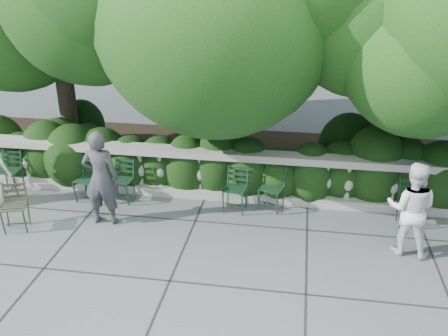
# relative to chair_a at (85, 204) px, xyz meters

# --- Properties ---
(ground) EXTENTS (90.00, 90.00, 0.00)m
(ground) POSITION_rel_chair_a_xyz_m (2.74, -1.11, 0.00)
(ground) COLOR #505457
(ground) RESTS_ON ground
(balustrade) EXTENTS (12.00, 0.44, 1.00)m
(balustrade) POSITION_rel_chair_a_xyz_m (2.74, 0.69, 0.49)
(balustrade) COLOR #9E998E
(balustrade) RESTS_ON ground
(shrub_hedge) EXTENTS (15.00, 2.60, 1.70)m
(shrub_hedge) POSITION_rel_chair_a_xyz_m (2.74, 1.89, 0.00)
(shrub_hedge) COLOR black
(shrub_hedge) RESTS_ON ground
(chair_a) EXTENTS (0.54, 0.57, 0.84)m
(chair_a) POSITION_rel_chair_a_xyz_m (0.00, 0.00, 0.00)
(chair_a) COLOR black
(chair_a) RESTS_ON ground
(chair_b) EXTENTS (0.46, 0.50, 0.84)m
(chair_b) POSITION_rel_chair_a_xyz_m (-1.68, 0.17, 0.00)
(chair_b) COLOR black
(chair_b) RESTS_ON ground
(chair_c) EXTENTS (0.47, 0.51, 0.84)m
(chair_c) POSITION_rel_chair_a_xyz_m (0.68, 0.09, 0.00)
(chair_c) COLOR black
(chair_c) RESTS_ON ground
(chair_d) EXTENTS (0.49, 0.53, 0.84)m
(chair_d) POSITION_rel_chair_a_xyz_m (2.88, 0.06, 0.00)
(chair_d) COLOR black
(chair_d) RESTS_ON ground
(chair_e) EXTENTS (0.56, 0.59, 0.84)m
(chair_e) POSITION_rel_chair_a_xyz_m (3.52, 0.21, 0.00)
(chair_e) COLOR black
(chair_e) RESTS_ON ground
(chair_f) EXTENTS (0.47, 0.51, 0.84)m
(chair_f) POSITION_rel_chair_a_xyz_m (6.03, 0.03, 0.00)
(chair_f) COLOR black
(chair_f) RESTS_ON ground
(chair_weathered) EXTENTS (0.57, 0.60, 0.84)m
(chair_weathered) POSITION_rel_chair_a_xyz_m (-0.72, -1.22, 0.00)
(chair_weathered) COLOR black
(chair_weathered) RESTS_ON ground
(person_woman_grey) EXTENTS (0.66, 0.45, 1.74)m
(person_woman_grey) POSITION_rel_chair_a_xyz_m (0.65, -0.58, 0.87)
(person_woman_grey) COLOR #393A3E
(person_woman_grey) RESTS_ON ground
(person_casual_man) EXTENTS (0.88, 0.76, 1.57)m
(person_casual_man) POSITION_rel_chair_a_xyz_m (5.81, -0.73, 0.78)
(person_casual_man) COLOR white
(person_casual_man) RESTS_ON ground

